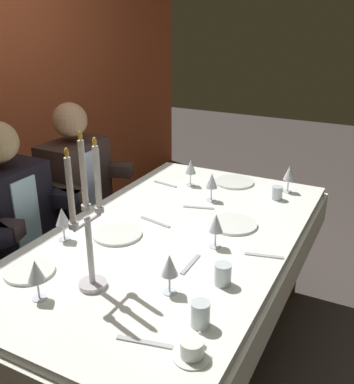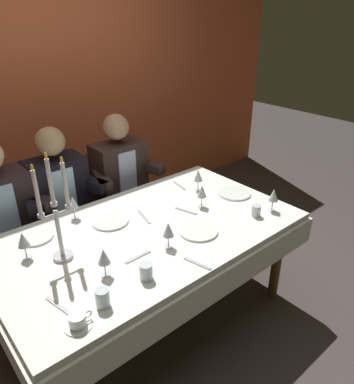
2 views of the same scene
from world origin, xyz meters
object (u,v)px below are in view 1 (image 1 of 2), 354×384
dinner_plate_0 (30,271)px  wine_glass_1 (191,168)px  wine_glass_4 (216,224)px  water_tumbler_1 (277,193)px  wine_glass_5 (169,266)px  water_tumbler_2 (223,274)px  seated_diner_2 (75,182)px  dinner_plate_1 (233,224)px  dinner_plate_3 (234,182)px  wine_glass_6 (289,174)px  wine_glass_0 (62,218)px  dining_table (173,254)px  coffee_cup_0 (192,349)px  wine_glass_2 (36,272)px  water_tumbler_0 (200,314)px  dinner_plate_2 (117,234)px  wine_glass_3 (212,182)px  candelabra (88,227)px  seated_diner_1 (8,215)px

dinner_plate_0 → wine_glass_1: 1.21m
wine_glass_4 → water_tumbler_1: wine_glass_4 is taller
wine_glass_5 → water_tumbler_2: (0.15, -0.16, -0.07)m
wine_glass_1 → seated_diner_2: 0.75m
wine_glass_4 → dinner_plate_1: bearing=1.5°
dinner_plate_3 → wine_glass_6: size_ratio=1.50×
wine_glass_0 → wine_glass_6: same height
wine_glass_6 → water_tumbler_2: bearing=-179.3°
dining_table → coffee_cup_0: coffee_cup_0 is taller
wine_glass_2 → water_tumbler_0: 0.62m
wine_glass_6 → seated_diner_2: seated_diner_2 is taller
wine_glass_0 → wine_glass_5: (-0.14, -0.64, 0.00)m
dining_table → water_tumbler_2: 0.50m
wine_glass_0 → wine_glass_6: 1.33m
dinner_plate_0 → water_tumbler_1: water_tumbler_1 is taller
dinner_plate_2 → wine_glass_3: bearing=-21.5°
water_tumbler_0 → seated_diner_2: (0.90, 1.28, -0.05)m
wine_glass_4 → wine_glass_1: bearing=34.0°
dining_table → wine_glass_2: bearing=163.9°
wine_glass_0 → wine_glass_5: 0.65m
candelabra → water_tumbler_1: candelabra is taller
wine_glass_0 → water_tumbler_2: bearing=-89.9°
dinner_plate_2 → wine_glass_2: (-0.55, -0.03, 0.11)m
dinner_plate_0 → dinner_plate_2: 0.46m
wine_glass_1 → water_tumbler_1: size_ratio=2.13×
wine_glass_1 → candelabra: bearing=-173.5°
dining_table → dinner_plate_2: dinner_plate_2 is taller
dinner_plate_3 → wine_glass_6: wine_glass_6 is taller
dinner_plate_0 → seated_diner_2: bearing=29.6°
wine_glass_2 → dinner_plate_2: bearing=2.9°
wine_glass_4 → coffee_cup_0: size_ratio=1.24×
dinner_plate_0 → water_tumbler_2: bearing=-68.5°
seated_diner_2 → wine_glass_1: bearing=-68.0°
wine_glass_5 → water_tumbler_0: (-0.12, -0.18, -0.07)m
water_tumbler_1 → water_tumbler_2: 0.94m
wine_glass_3 → wine_glass_6: (0.33, -0.35, 0.00)m
dinner_plate_1 → wine_glass_5: 0.66m
wine_glass_5 → water_tumbler_0: bearing=-123.4°
wine_glass_5 → water_tumbler_0: wine_glass_5 is taller
dining_table → water_tumbler_0: size_ratio=21.09×
wine_glass_4 → dinner_plate_0: bearing=132.8°
dining_table → water_tumbler_0: water_tumbler_0 is taller
wine_glass_6 → seated_diner_2: (-0.44, 1.24, -0.12)m
candelabra → wine_glass_4: 0.61m
wine_glass_5 → wine_glass_6: (1.22, -0.14, -0.00)m
water_tumbler_0 → seated_diner_1: (0.35, 1.28, -0.05)m
water_tumbler_0 → seated_diner_2: size_ratio=0.07×
dinner_plate_3 → dinner_plate_0: bearing=164.1°
dinner_plate_1 → coffee_cup_0: size_ratio=1.87×
wine_glass_4 → seated_diner_2: seated_diner_2 is taller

